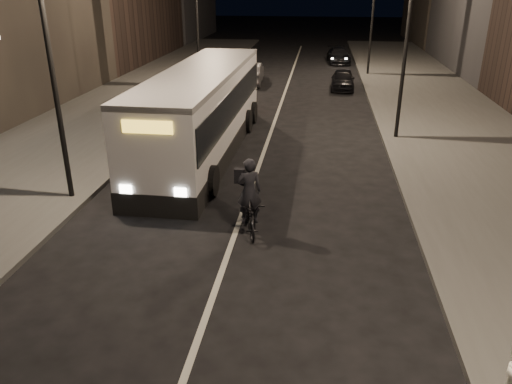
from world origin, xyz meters
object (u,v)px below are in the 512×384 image
(streetlight_left_far, at_px, (200,0))
(car_far, at_px, (339,56))
(streetlight_right_mid, at_px, (403,12))
(streetlight_left_near, at_px, (54,26))
(cyclist_on_bicycle, at_px, (250,208))
(car_near, at_px, (343,80))
(car_mid, at_px, (250,73))
(city_bus, at_px, (202,108))

(streetlight_left_far, height_order, car_far, streetlight_left_far)
(streetlight_right_mid, height_order, streetlight_left_near, same)
(cyclist_on_bicycle, bearing_deg, streetlight_left_far, 92.01)
(streetlight_left_far, bearing_deg, car_near, 5.49)
(streetlight_left_far, distance_m, car_mid, 5.70)
(cyclist_on_bicycle, bearing_deg, car_mid, 83.43)
(streetlight_right_mid, distance_m, city_bus, 8.96)
(streetlight_left_near, bearing_deg, city_bus, 61.49)
(streetlight_left_far, distance_m, car_far, 15.57)
(city_bus, relative_size, car_near, 3.47)
(streetlight_left_far, xyz_separation_m, car_mid, (2.81, 1.78, -4.63))
(streetlight_left_near, xyz_separation_m, car_far, (8.93, 29.83, -4.75))
(streetlight_right_mid, height_order, car_mid, streetlight_right_mid)
(streetlight_left_near, bearing_deg, cyclist_on_bicycle, -14.32)
(streetlight_left_near, height_order, car_far, streetlight_left_near)
(streetlight_right_mid, height_order, city_bus, streetlight_right_mid)
(car_mid, bearing_deg, streetlight_left_far, 29.55)
(streetlight_right_mid, distance_m, streetlight_left_far, 14.62)
(cyclist_on_bicycle, distance_m, car_mid, 21.44)
(streetlight_right_mid, bearing_deg, car_near, 99.06)
(streetlight_left_far, xyz_separation_m, cyclist_on_bicycle, (5.73, -19.46, -4.61))
(streetlight_right_mid, xyz_separation_m, cyclist_on_bicycle, (-4.93, -9.46, -4.61))
(cyclist_on_bicycle, distance_m, car_far, 31.46)
(city_bus, distance_m, cyclist_on_bicycle, 7.43)
(car_mid, bearing_deg, streetlight_left_near, 79.10)
(streetlight_right_mid, relative_size, city_bus, 0.65)
(streetlight_right_mid, bearing_deg, streetlight_left_near, -143.12)
(streetlight_left_near, relative_size, city_bus, 0.65)
(streetlight_left_near, xyz_separation_m, car_mid, (2.81, 19.78, -4.63))
(car_mid, bearing_deg, car_near, 168.62)
(city_bus, xyz_separation_m, car_mid, (-0.07, 14.47, -1.10))
(streetlight_right_mid, bearing_deg, car_mid, 123.69)
(streetlight_left_near, bearing_deg, car_mid, 81.91)
(streetlight_left_far, height_order, city_bus, streetlight_left_far)
(streetlight_left_far, relative_size, car_far, 1.93)
(streetlight_right_mid, xyz_separation_m, streetlight_left_far, (-10.66, 10.00, 0.00))
(car_mid, relative_size, car_far, 1.05)
(streetlight_right_mid, height_order, streetlight_left_far, same)
(streetlight_right_mid, bearing_deg, streetlight_left_far, 136.84)
(streetlight_right_mid, height_order, cyclist_on_bicycle, streetlight_right_mid)
(streetlight_left_far, bearing_deg, car_far, 52.96)
(car_mid, bearing_deg, cyclist_on_bicycle, 95.02)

